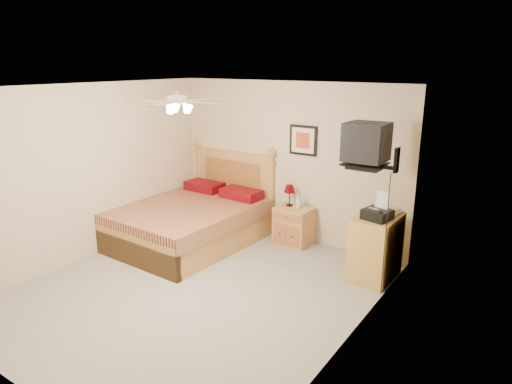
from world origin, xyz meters
TOP-DOWN VIEW (x-y plane):
  - floor at (0.00, 0.00)m, footprint 4.50×4.50m
  - ceiling at (0.00, 0.00)m, footprint 4.00×4.50m
  - wall_back at (0.00, 2.25)m, footprint 4.00×0.04m
  - wall_front at (0.00, -2.25)m, footprint 4.00×0.04m
  - wall_left at (-2.00, 0.00)m, footprint 0.04×4.50m
  - wall_right at (2.00, 0.00)m, footprint 0.04×4.50m
  - bed at (-1.13, 1.12)m, footprint 1.79×2.31m
  - nightstand at (0.26, 2.00)m, footprint 0.57×0.44m
  - table_lamp at (0.14, 2.06)m, footprint 0.23×0.23m
  - lotion_bottle at (0.32, 2.04)m, footprint 0.12×0.12m
  - framed_picture at (0.27, 2.23)m, footprint 0.46×0.04m
  - dresser at (1.73, 1.58)m, footprint 0.53×0.74m
  - fax_machine at (1.76, 1.47)m, footprint 0.38×0.40m
  - magazine_lower at (1.73, 1.84)m, footprint 0.27×0.33m
  - magazine_upper at (1.72, 1.85)m, footprint 0.20×0.26m
  - wall_tv at (1.75, 1.34)m, footprint 0.56×0.46m
  - ceiling_fan at (0.00, -0.20)m, footprint 1.14×1.14m

SIDE VIEW (x-z plane):
  - floor at x=0.00m, z-range 0.00..0.00m
  - nightstand at x=0.26m, z-range 0.00..0.59m
  - dresser at x=1.73m, z-range 0.00..0.86m
  - lotion_bottle at x=0.32m, z-range 0.59..0.83m
  - bed at x=-1.13m, z-range 0.00..1.46m
  - table_lamp at x=0.14m, z-range 0.59..0.93m
  - magazine_lower at x=1.73m, z-range 0.86..0.89m
  - magazine_upper at x=1.72m, z-range 0.89..0.90m
  - fax_machine at x=1.76m, z-range 0.86..1.20m
  - wall_back at x=0.00m, z-range 0.00..2.50m
  - wall_front at x=0.00m, z-range 0.00..2.50m
  - wall_left at x=-2.00m, z-range 0.00..2.50m
  - wall_right at x=2.00m, z-range 0.00..2.50m
  - framed_picture at x=0.27m, z-range 1.39..1.85m
  - wall_tv at x=1.75m, z-range 1.52..2.10m
  - ceiling_fan at x=0.00m, z-range 2.22..2.50m
  - ceiling at x=0.00m, z-range 2.48..2.52m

